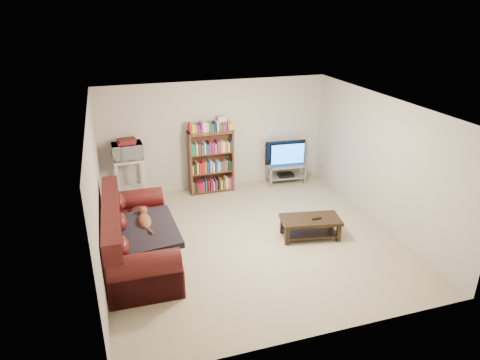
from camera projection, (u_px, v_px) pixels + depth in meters
name	position (u px, v px, depth m)	size (l,w,h in m)	color
floor	(252.00, 239.00, 7.63)	(5.00, 5.00, 0.00)	#BCAE8C
ceiling	(254.00, 107.00, 6.70)	(5.00, 5.00, 0.00)	white
wall_back	(216.00, 136.00, 9.36)	(5.00, 5.00, 0.00)	beige
wall_front	(322.00, 256.00, 4.96)	(5.00, 5.00, 0.00)	beige
wall_left	(97.00, 196.00, 6.48)	(5.00, 5.00, 0.00)	beige
wall_right	(381.00, 162.00, 7.85)	(5.00, 5.00, 0.00)	beige
sofa	(134.00, 241.00, 6.89)	(1.10, 2.46, 1.04)	#461212
blanket	(146.00, 231.00, 6.70)	(0.94, 1.22, 0.10)	black
cat	(145.00, 221.00, 6.88)	(0.27, 0.66, 0.20)	brown
coffee_table	(310.00, 224.00, 7.60)	(1.12, 0.70, 0.38)	black
remote	(317.00, 219.00, 7.52)	(0.17, 0.05, 0.02)	black
tv_stand	(286.00, 170.00, 9.90)	(0.91, 0.46, 0.44)	#999EA3
television	(287.00, 154.00, 9.74)	(0.95, 0.13, 0.55)	black
dvd_player	(286.00, 175.00, 9.94)	(0.35, 0.25, 0.06)	black
bookshelf	(211.00, 161.00, 9.28)	(0.97, 0.31, 1.40)	#502C1C
shelf_clutter	(214.00, 125.00, 9.02)	(0.71, 0.22, 0.28)	silver
microwave_stand	(130.00, 175.00, 8.81)	(0.63, 0.47, 0.97)	silver
microwave	(127.00, 151.00, 8.61)	(0.60, 0.40, 0.33)	silver
game_boxes	(126.00, 142.00, 8.53)	(0.35, 0.31, 0.05)	maroon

